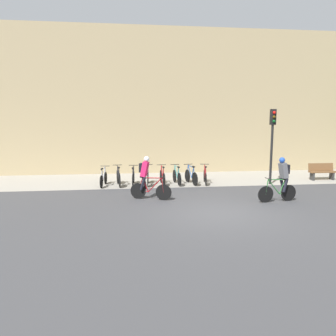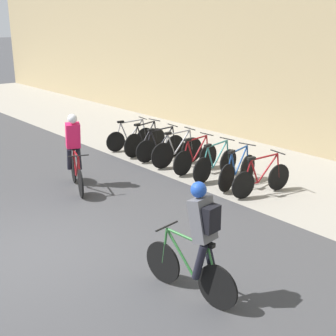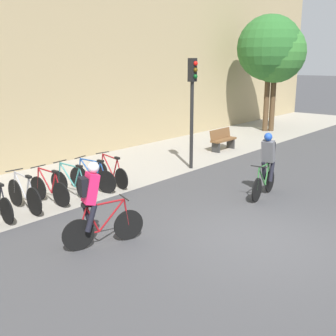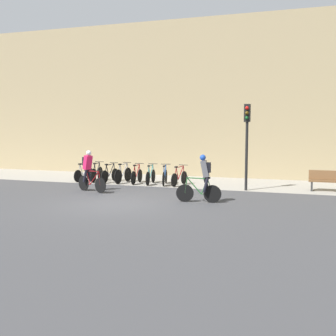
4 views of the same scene
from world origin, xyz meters
TOP-DOWN VIEW (x-y plane):
  - ground at (0.00, 0.00)m, footprint 200.00×200.00m
  - kerb_strip at (0.00, 6.75)m, footprint 44.00×4.50m
  - building_facade at (0.00, 9.30)m, footprint 44.00×0.60m
  - cyclist_pink at (-2.40, 2.35)m, footprint 1.63×0.70m
  - cyclist_grey at (2.87, 1.34)m, footprint 1.66×0.51m
  - parked_bike_3 at (-2.17, 5.33)m, footprint 0.46×1.70m
  - parked_bike_4 at (-1.44, 5.33)m, footprint 0.46×1.61m
  - parked_bike_5 at (-0.71, 5.33)m, footprint 0.46×1.68m
  - parked_bike_6 at (0.01, 5.33)m, footprint 0.50×1.62m
  - parked_bike_7 at (0.74, 5.33)m, footprint 0.46×1.68m
  - traffic_light_pole at (3.95, 4.76)m, footprint 0.26×0.30m
  - bench at (7.24, 5.62)m, footprint 1.41×0.44m
  - street_tree_0 at (13.15, 6.39)m, footprint 3.10×3.10m
  - street_tree_1 at (12.94, 6.64)m, footprint 3.31×3.31m

SIDE VIEW (x-z plane):
  - ground at x=0.00m, z-range 0.00..0.00m
  - kerb_strip at x=0.00m, z-range 0.00..0.01m
  - parked_bike_7 at x=0.74m, z-range -0.09..0.86m
  - parked_bike_4 at x=-1.44m, z-range -0.09..0.87m
  - parked_bike_5 at x=-0.71m, z-range -0.09..0.88m
  - parked_bike_6 at x=0.01m, z-range -0.09..0.88m
  - parked_bike_3 at x=-2.17m, z-range -0.08..0.91m
  - bench at x=7.24m, z-range 0.01..0.91m
  - cyclist_pink at x=-2.40m, z-range 0.06..1.83m
  - cyclist_grey at x=2.87m, z-range 0.06..1.83m
  - traffic_light_pole at x=3.95m, z-range 0.71..4.45m
  - street_tree_0 at x=13.15m, z-range 1.24..6.86m
  - street_tree_1 at x=12.94m, z-range 1.30..7.24m
  - building_facade at x=0.00m, z-range 0.00..8.62m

